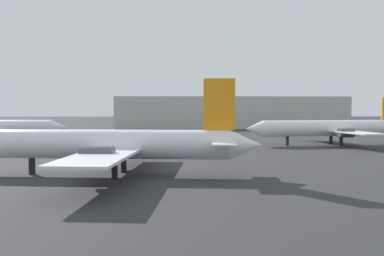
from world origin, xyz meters
The scene contains 4 objects.
airplane_on_taxiway centered at (-4.74, 31.25, 3.00)m, with size 29.96×26.37×9.33m.
airplane_distant centered at (28.63, 62.76, 2.94)m, with size 30.89×23.54×8.42m.
airplane_far_left centered at (-30.05, 65.72, 2.95)m, with size 23.53×19.89×9.25m.
terminal_building centered at (18.56, 126.35, 5.02)m, with size 73.12×18.73×10.03m, color #B7B7B2.
Camera 1 is at (1.86, -8.84, 6.56)m, focal length 38.62 mm.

